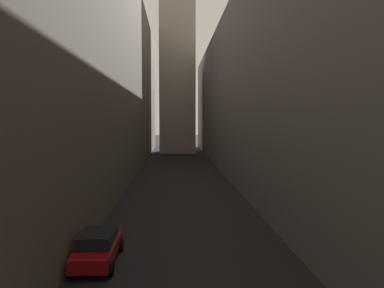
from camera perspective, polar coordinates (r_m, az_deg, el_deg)
The scene contains 4 objects.
ground_plane at distance 40.44m, azimuth -1.73°, elevation -6.13°, with size 264.00×264.00×0.00m, color black.
building_block_left at distance 43.89m, azimuth -18.79°, elevation 11.24°, with size 14.14×108.00×25.63m, color #60594F.
building_block_right at distance 44.14m, azimuth 15.40°, elevation 7.83°, with size 14.89×108.00×20.38m, color slate.
parked_car_left_far at distance 19.11m, azimuth -14.24°, elevation -14.99°, with size 1.95×4.56×1.55m.
Camera 1 is at (-0.72, 8.15, 6.89)m, focal length 34.79 mm.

